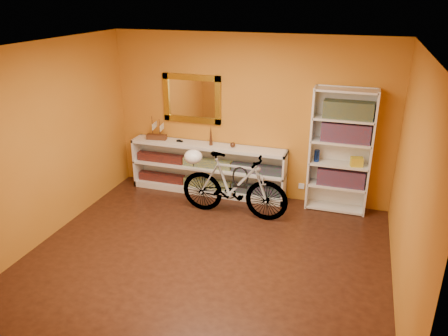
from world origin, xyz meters
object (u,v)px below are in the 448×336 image
(bicycle, at_px, (234,185))
(bookcase, at_px, (340,152))
(console_unit, at_px, (208,169))
(helmet, at_px, (193,157))

(bicycle, bearing_deg, bookcase, -63.91)
(bookcase, xyz_separation_m, bicycle, (-1.45, -0.67, -0.46))
(console_unit, distance_m, bicycle, 0.91)
(console_unit, distance_m, bookcase, 2.16)
(bookcase, bearing_deg, console_unit, -179.31)
(bicycle, height_order, helmet, bicycle)
(bicycle, bearing_deg, helmet, 90.00)
(bookcase, relative_size, bicycle, 1.13)
(console_unit, xyz_separation_m, helmet, (0.00, -0.63, 0.44))
(bookcase, bearing_deg, helmet, -162.52)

